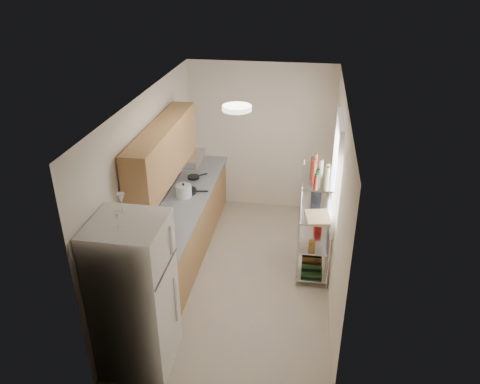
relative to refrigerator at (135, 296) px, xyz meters
The scene contains 16 objects.
room 1.98m from the refrigerator, 63.39° to the left, with size 2.52×4.42×2.62m.
counter_run 2.22m from the refrigerator, 91.28° to the left, with size 0.63×3.51×0.90m.
upper_cabinets 2.06m from the refrigerator, 95.75° to the left, with size 0.33×2.20×0.72m, color #AD794A.
range_hood 2.68m from the refrigerator, 92.82° to the left, with size 0.50×0.60×0.12m, color #B7BABC.
window 3.03m from the refrigerator, 44.89° to the left, with size 0.06×1.00×1.46m, color white.
bakers_rack 2.77m from the refrigerator, 47.30° to the left, with size 0.45×0.90×1.73m.
ceiling_dome 2.37m from the refrigerator, 58.80° to the left, with size 0.34×0.34×0.06m, color white.
refrigerator is the anchor object (origin of this frame).
wine_glass_a 1.00m from the refrigerator, 104.15° to the right, with size 0.06×0.06×0.17m, color silver, non-canonical shape.
wine_glass_b 1.03m from the refrigerator, 117.15° to the left, with size 0.08×0.08×0.22m, color silver, non-canonical shape.
rice_cooker 2.32m from the refrigerator, 92.04° to the left, with size 0.24×0.24×0.19m, color silver.
frying_pan_large 2.45m from the refrigerator, 91.62° to the left, with size 0.29×0.29×0.05m, color black.
frying_pan_small 2.96m from the refrigerator, 91.89° to the left, with size 0.19×0.19×0.04m, color black.
cutting_board 2.61m from the refrigerator, 43.14° to the left, with size 0.31×0.41×0.03m, color tan.
espresso_machine 3.01m from the refrigerator, 51.56° to the left, with size 0.14×0.21×0.25m, color black.
storage_bag 2.95m from the refrigerator, 49.09° to the left, with size 0.09×0.13×0.14m, color red.
Camera 1 is at (0.84, -5.43, 4.13)m, focal length 35.00 mm.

